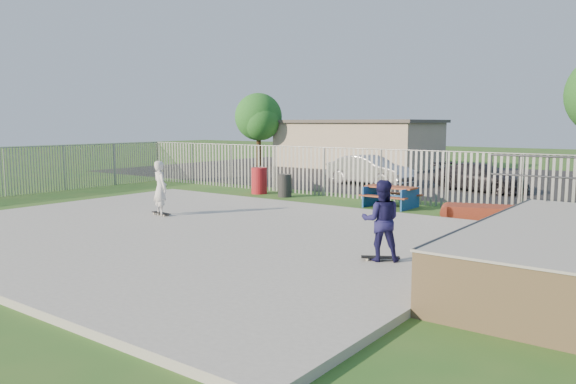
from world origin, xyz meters
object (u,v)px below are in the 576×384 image
Objects in this scene: picnic_table at (391,197)px; tree_left at (259,117)px; car_dark at (480,177)px; skater_white at (160,188)px; funbox at (482,212)px; trash_bin_grey at (285,186)px; skater_navy at (381,220)px; trash_bin_red at (259,181)px; car_silver at (370,170)px.

tree_left reaches higher than picnic_table.
picnic_table is 0.43× the size of car_dark.
picnic_table is 1.08× the size of skater_white.
picnic_table is 6.65m from car_dark.
car_dark is at bearing -17.53° from tree_left.
trash_bin_grey is (-8.18, 0.51, 0.26)m from funbox.
tree_left is at bearing 133.40° from trash_bin_grey.
trash_bin_grey is 0.22× the size of car_dark.
car_dark is 2.48× the size of skater_navy.
skater_navy is 1.00× the size of skater_white.
trash_bin_red is 1.53m from trash_bin_grey.
car_silver is (2.24, 5.62, 0.18)m from trash_bin_red.
trash_bin_grey is at bearing -178.58° from picnic_table.
car_silver is 0.86× the size of tree_left.
trash_bin_grey is 11.43m from skater_navy.
tree_left is at bearing 85.99° from car_dark.
funbox is 8.20m from trash_bin_grey.
funbox is 0.56× the size of car_dark.
trash_bin_red is at bearing 172.78° from trash_bin_grey.
trash_bin_red is at bearing 157.15° from funbox.
skater_white is at bearing -161.23° from funbox.
tree_left is (-17.15, 5.42, 2.76)m from car_dark.
picnic_table is 0.42× the size of car_silver.
trash_bin_red is 0.26× the size of car_dark.
trash_bin_red is at bearing 166.37° from car_silver.
skater_navy is (2.58, -14.34, 0.37)m from car_dark.
funbox is 7.49m from car_dark.
picnic_table is 20.28m from tree_left.
funbox is 1.38× the size of skater_white.
car_dark is (1.06, 6.56, 0.24)m from picnic_table.
trash_bin_grey is 6.66m from skater_white.
trash_bin_red reaches higher than funbox.
funbox is 0.54× the size of car_silver.
picnic_table is at bearing 152.45° from funbox.
picnic_table is 1.64× the size of trash_bin_red.
skater_white reaches higher than car_dark.
trash_bin_grey is at bearing -46.60° from tree_left.
trash_bin_grey is 8.78m from car_dark.
trash_bin_red is 7.05m from skater_white.
car_silver is at bearing 120.94° from funbox.
skater_white reaches higher than trash_bin_red.
car_silver reaches higher than trash_bin_red.
funbox is 2.50× the size of trash_bin_grey.
funbox is 23.40m from tree_left.
trash_bin_red is at bearing 179.60° from picnic_table.
trash_bin_grey is 0.22× the size of car_silver.
trash_bin_red is 0.66× the size of skater_navy.
car_silver is 2.56× the size of skater_navy.
tree_left reaches higher than trash_bin_grey.
trash_bin_grey is at bearing -73.20° from skater_navy.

